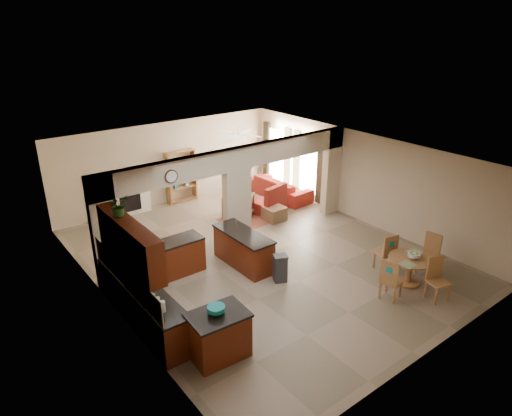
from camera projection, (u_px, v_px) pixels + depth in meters
floor at (259, 256)px, 12.30m from camera, size 10.00×10.00×0.00m
ceiling at (260, 156)px, 11.22m from camera, size 10.00×10.00×0.00m
wall_back at (169, 163)px, 15.41m from camera, size 8.00×0.00×8.00m
wall_front at (432, 294)px, 8.10m from camera, size 8.00×0.00×8.00m
wall_left at (108, 253)px, 9.51m from camera, size 0.00×10.00×10.00m
wall_right at (362, 178)px, 14.01m from camera, size 0.00×10.00×10.00m
partition_left_pier at (105, 233)px, 10.41m from camera, size 0.60×0.25×2.80m
partition_center_pier at (237, 207)px, 12.60m from camera, size 0.80×0.25×2.20m
partition_right_pier at (331, 172)px, 14.57m from camera, size 0.60×0.25×2.80m
partition_header at (236, 158)px, 12.06m from camera, size 8.00×0.25×0.60m
kitchen_counter at (150, 285)px, 10.10m from camera, size 2.52×3.29×1.48m
upper_cabinets at (129, 243)px, 8.82m from camera, size 0.35×2.40×0.90m
peninsula at (244, 249)px, 11.70m from camera, size 0.70×1.85×0.91m
wall_clock at (171, 177)px, 10.85m from camera, size 0.34×0.03×0.34m
rug at (248, 220)px, 14.51m from camera, size 1.60×1.30×0.01m
fireplace at (128, 197)px, 14.70m from camera, size 1.60×0.35×1.20m
shelving_unit at (181, 176)px, 15.67m from camera, size 1.00×0.32×1.80m
window_a at (309, 166)px, 15.75m from camera, size 0.02×0.90×1.90m
window_b at (277, 155)px, 16.99m from camera, size 0.02×0.90×1.90m
glazed_door at (292, 165)px, 16.43m from camera, size 0.02×0.70×2.10m
drape_a_left at (321, 171)px, 15.29m from camera, size 0.10×0.28×2.30m
drape_a_right at (296, 162)px, 16.16m from camera, size 0.10×0.28×2.30m
drape_b_left at (287, 159)px, 16.53m from camera, size 0.10×0.28×2.30m
drape_b_right at (266, 152)px, 17.41m from camera, size 0.10×0.28×2.30m
ceiling_fan at (238, 134)px, 14.35m from camera, size 1.00×1.00×0.10m
kitchen_island at (219, 335)px, 8.50m from camera, size 1.14×0.85×0.94m
teal_bowl at (216, 310)px, 8.31m from camera, size 0.33×0.33×0.15m
trash_can at (280, 269)px, 11.02m from camera, size 0.38×0.36×0.65m
dining_table at (410, 266)px, 10.84m from camera, size 1.03×1.03×0.70m
fruit_bowl at (414, 255)px, 10.71m from camera, size 0.29×0.29×0.16m
sofa at (280, 188)px, 16.22m from camera, size 2.47×1.08×0.71m
chaise at (269, 206)px, 15.02m from camera, size 1.15×1.01×0.40m
armchair at (238, 206)px, 14.56m from camera, size 1.18×1.18×0.78m
ottoman at (274, 213)px, 14.42m from camera, size 0.62×0.62×0.44m
plant at (118, 205)px, 8.83m from camera, size 0.45×0.41×0.43m
chair_north at (387, 251)px, 11.38m from camera, size 0.51×0.51×1.02m
chair_east at (430, 252)px, 11.36m from camera, size 0.46×0.46×1.02m
chair_south at (437, 277)px, 10.27m from camera, size 0.53×0.53×1.02m
chair_west at (390, 278)px, 10.20m from camera, size 0.50×0.50×1.02m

